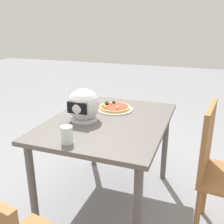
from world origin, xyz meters
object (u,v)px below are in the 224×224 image
motorcycle_helmet (84,105)px  chair_side (220,167)px  dining_table (109,130)px  pizza (114,107)px  drinking_glass (67,135)px

motorcycle_helmet → chair_side: motorcycle_helmet is taller
dining_table → pizza: 0.25m
drinking_glass → pizza: bearing=-94.4°
dining_table → drinking_glass: (0.09, 0.45, 0.14)m
dining_table → pizza: size_ratio=4.42×
pizza → drinking_glass: bearing=85.6°
pizza → motorcycle_helmet: (0.13, 0.29, 0.09)m
dining_table → chair_side: size_ratio=1.20×
motorcycle_helmet → dining_table: bearing=-156.2°
drinking_glass → chair_side: chair_side is taller
chair_side → dining_table: bearing=-4.7°
drinking_glass → chair_side: size_ratio=0.12×
motorcycle_helmet → chair_side: size_ratio=0.26×
dining_table → chair_side: (-0.77, 0.06, -0.11)m
dining_table → drinking_glass: 0.48m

